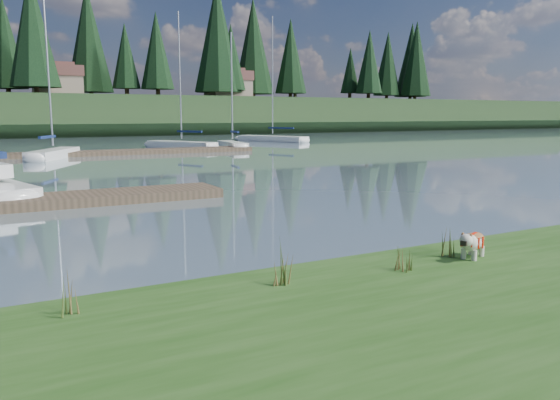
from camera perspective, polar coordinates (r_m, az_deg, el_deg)
ground at (r=39.35m, az=-23.85°, el=4.11°), size 200.00×200.00×0.00m
ridge at (r=82.19m, az=-26.41°, el=7.84°), size 200.00×20.00×5.00m
bulldog at (r=10.02m, az=19.50°, el=-4.05°), size 0.82×0.54×0.48m
dock_far at (r=39.55m, az=-20.97°, el=4.52°), size 26.00×2.20×0.30m
sailboat_bg_2 at (r=38.59m, az=-22.28°, el=4.62°), size 4.26×6.60×10.27m
sailboat_bg_3 at (r=46.58m, az=-10.82°, el=5.76°), size 4.89×7.26×11.05m
sailboat_bg_4 at (r=45.54m, az=-5.16°, el=5.82°), size 2.14×6.32×9.36m
sailboat_bg_5 at (r=57.22m, az=-1.41°, el=6.48°), size 5.46×8.78×12.62m
weed_0 at (r=8.03m, az=0.65°, el=-6.72°), size 0.17×0.14×0.71m
weed_1 at (r=8.00m, az=0.07°, el=-7.67°), size 0.17×0.14×0.43m
weed_2 at (r=8.94m, az=12.46°, el=-5.42°), size 0.17×0.14×0.67m
weed_3 at (r=7.36m, az=-21.15°, el=-9.20°), size 0.17×0.14×0.60m
weed_4 at (r=8.93m, az=13.50°, el=-6.35°), size 0.17×0.14×0.35m
weed_5 at (r=10.02m, az=17.24°, el=-4.44°), size 0.17×0.14×0.51m
mud_lip at (r=8.57m, az=-6.23°, el=-9.80°), size 60.00×0.50×0.14m
conifer_4 at (r=76.07m, az=-24.44°, el=15.97°), size 6.16×6.16×15.10m
conifer_5 at (r=81.55m, az=-15.85°, el=14.29°), size 3.96×3.96×10.35m
conifer_6 at (r=83.88m, az=-6.56°, el=16.59°), size 7.04×7.04×17.00m
conifer_7 at (r=92.39m, az=1.11°, el=14.81°), size 5.28×5.28×13.20m
conifer_8 at (r=96.11m, az=9.31°, el=14.06°), size 4.62×4.62×11.77m
conifer_9 at (r=106.80m, az=14.03°, el=14.13°), size 5.94×5.94×14.62m
house_1 at (r=80.77m, az=-22.26°, el=11.52°), size 6.30×5.30×4.65m
house_2 at (r=84.94m, az=-5.45°, el=11.98°), size 6.30×5.30×4.65m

